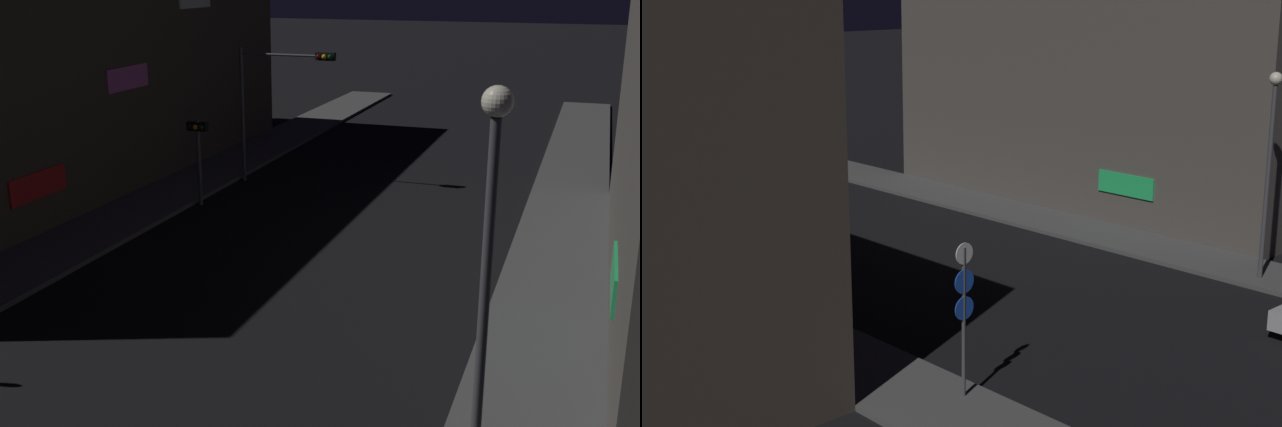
{
  "view_description": "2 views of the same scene",
  "coord_description": "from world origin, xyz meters",
  "views": [
    {
      "loc": [
        8.37,
        0.15,
        8.68
      ],
      "look_at": [
        1.12,
        20.56,
        2.04
      ],
      "focal_mm": 44.17,
      "sensor_mm": 36.0,
      "label": 1
    },
    {
      "loc": [
        -21.2,
        -4.59,
        10.19
      ],
      "look_at": [
        -0.17,
        18.31,
        2.31
      ],
      "focal_mm": 52.06,
      "sensor_mm": 36.0,
      "label": 2
    }
  ],
  "objects": [
    {
      "name": "sidewalk_right",
      "position": [
        7.64,
        27.4,
        0.08
      ],
      "size": [
        3.01,
        58.81,
        0.16
      ],
      "primitive_type": "cube",
      "color": "#4C4C4C",
      "rests_on": "ground_plane"
    },
    {
      "name": "traffic_light_overhead",
      "position": [
        -4.36,
        30.41,
        4.1
      ],
      "size": [
        4.22,
        0.42,
        5.72
      ],
      "color": "#47474C",
      "rests_on": "ground_plane"
    },
    {
      "name": "building_facade_left",
      "position": [
        -14.49,
        26.84,
        5.15
      ],
      "size": [
        10.76,
        28.94,
        10.3
      ],
      "color": "#473D33",
      "rests_on": "ground_plane"
    },
    {
      "name": "sidewalk_left",
      "position": [
        -7.64,
        27.4,
        0.08
      ],
      "size": [
        3.01,
        58.81,
        0.16
      ],
      "primitive_type": "cube",
      "color": "#4C4C4C",
      "rests_on": "ground_plane"
    },
    {
      "name": "traffic_light_left_kerb",
      "position": [
        -5.89,
        26.36,
        2.43
      ],
      "size": [
        0.8,
        0.42,
        3.35
      ],
      "color": "#47474C",
      "rests_on": "ground_plane"
    },
    {
      "name": "street_lamp_near_block",
      "position": [
        7.08,
        10.95,
        4.68
      ],
      "size": [
        0.44,
        0.44,
        7.08
      ],
      "color": "#47474C",
      "rests_on": "sidewalk_right"
    }
  ]
}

